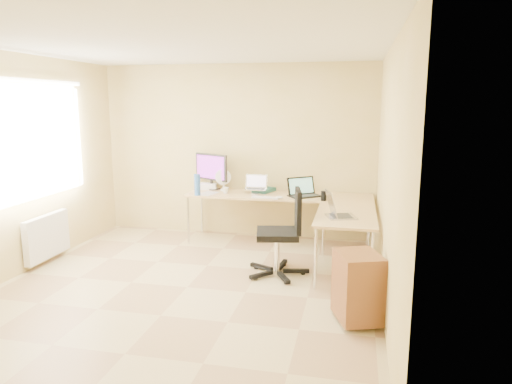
% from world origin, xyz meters
% --- Properties ---
extents(floor, '(4.50, 4.50, 0.00)m').
position_xyz_m(floor, '(0.00, 0.00, 0.00)').
color(floor, tan).
rests_on(floor, ground).
extents(ceiling, '(4.50, 4.50, 0.00)m').
position_xyz_m(ceiling, '(0.00, 0.00, 2.60)').
color(ceiling, white).
rests_on(ceiling, ground).
extents(wall_back, '(4.50, 0.00, 4.50)m').
position_xyz_m(wall_back, '(0.00, 2.25, 1.30)').
color(wall_back, '#D6BD87').
rests_on(wall_back, ground).
extents(wall_front, '(4.50, 0.00, 4.50)m').
position_xyz_m(wall_front, '(0.00, -2.25, 1.30)').
color(wall_front, '#D6BD87').
rests_on(wall_front, ground).
extents(wall_left, '(0.00, 4.50, 4.50)m').
position_xyz_m(wall_left, '(-2.10, 0.00, 1.30)').
color(wall_left, '#D6BD87').
rests_on(wall_left, ground).
extents(wall_right, '(0.00, 4.50, 4.50)m').
position_xyz_m(wall_right, '(2.10, 0.00, 1.30)').
color(wall_right, '#D6BD87').
rests_on(wall_right, ground).
extents(desk_main, '(2.65, 0.70, 0.73)m').
position_xyz_m(desk_main, '(0.72, 1.85, 0.36)').
color(desk_main, tan).
rests_on(desk_main, ground).
extents(desk_return, '(0.70, 1.30, 0.73)m').
position_xyz_m(desk_return, '(1.70, 0.85, 0.36)').
color(desk_return, tan).
rests_on(desk_return, ground).
extents(monitor, '(0.66, 0.48, 0.55)m').
position_xyz_m(monitor, '(-0.35, 2.05, 1.00)').
color(monitor, '#282423').
rests_on(monitor, desk_main).
extents(book_stack, '(0.33, 0.38, 0.05)m').
position_xyz_m(book_stack, '(0.47, 2.02, 0.76)').
color(book_stack, '#276563').
rests_on(book_stack, desk_main).
extents(laptop_center, '(0.33, 0.26, 0.21)m').
position_xyz_m(laptop_center, '(0.37, 1.89, 0.89)').
color(laptop_center, silver).
rests_on(laptop_center, desk_main).
extents(laptop_black, '(0.53, 0.51, 0.27)m').
position_xyz_m(laptop_black, '(1.10, 1.78, 0.86)').
color(laptop_black, black).
rests_on(laptop_black, desk_main).
extents(keyboard, '(0.39, 0.15, 0.02)m').
position_xyz_m(keyboard, '(0.59, 1.55, 0.74)').
color(keyboard, silver).
rests_on(keyboard, desk_main).
extents(mouse, '(0.12, 0.09, 0.04)m').
position_xyz_m(mouse, '(0.78, 1.55, 0.75)').
color(mouse, silver).
rests_on(mouse, desk_main).
extents(mug, '(0.12, 0.12, 0.09)m').
position_xyz_m(mug, '(-0.05, 1.76, 0.78)').
color(mug, white).
rests_on(mug, desk_main).
extents(cd_stack, '(0.15, 0.15, 0.03)m').
position_xyz_m(cd_stack, '(0.40, 1.74, 0.74)').
color(cd_stack, silver).
rests_on(cd_stack, desk_main).
extents(water_bottle, '(0.10, 0.10, 0.30)m').
position_xyz_m(water_bottle, '(-0.40, 1.55, 0.88)').
color(water_bottle, '#2E5DAD').
rests_on(water_bottle, desk_main).
extents(papers, '(0.29, 0.35, 0.01)m').
position_xyz_m(papers, '(-0.30, 1.70, 0.73)').
color(papers, silver).
rests_on(papers, desk_main).
extents(white_box, '(0.27, 0.22, 0.09)m').
position_xyz_m(white_box, '(-0.40, 2.05, 0.77)').
color(white_box, white).
rests_on(white_box, desk_main).
extents(desk_fan, '(0.30, 0.30, 0.30)m').
position_xyz_m(desk_fan, '(-0.13, 1.99, 0.88)').
color(desk_fan, white).
rests_on(desk_fan, desk_main).
extents(black_cup, '(0.09, 0.09, 0.13)m').
position_xyz_m(black_cup, '(1.38, 1.55, 0.80)').
color(black_cup, black).
rests_on(black_cup, desk_main).
extents(laptop_return, '(0.45, 0.39, 0.25)m').
position_xyz_m(laptop_return, '(1.65, 0.66, 0.86)').
color(laptop_return, '#ABAAC0').
rests_on(laptop_return, desk_return).
extents(office_chair, '(0.74, 0.74, 1.05)m').
position_xyz_m(office_chair, '(0.91, 0.61, 0.50)').
color(office_chair, black).
rests_on(office_chair, ground).
extents(cabinet, '(0.50, 0.55, 0.63)m').
position_xyz_m(cabinet, '(1.85, -0.47, 0.36)').
color(cabinet, '#A6572B').
rests_on(cabinet, ground).
extents(radiator, '(0.09, 0.80, 0.55)m').
position_xyz_m(radiator, '(-2.03, 0.40, 0.35)').
color(radiator, white).
rests_on(radiator, ground).
extents(window, '(0.10, 1.80, 1.40)m').
position_xyz_m(window, '(-2.05, 0.40, 1.55)').
color(window, white).
rests_on(window, wall_left).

